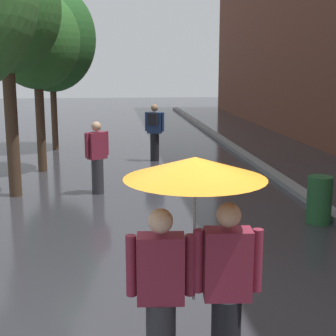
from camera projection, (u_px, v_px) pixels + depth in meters
name	position (u px, v px, depth m)	size (l,w,h in m)	color
kerb_strip	(250.00, 158.00, 15.07)	(0.30, 36.00, 0.12)	slate
street_tree_1	(4.00, 8.00, 10.21)	(2.27, 2.27, 5.30)	#473323
street_tree_2	(36.00, 41.00, 12.86)	(2.21, 2.21, 4.66)	#473323
street_tree_3	(51.00, 38.00, 16.34)	(2.90, 2.90, 5.35)	#473323
couple_under_umbrella	(195.00, 233.00, 4.24)	(1.19, 1.19, 2.05)	#2D2D33
litter_bin	(319.00, 200.00, 9.02)	(0.44, 0.44, 0.85)	#1E4C28
pedestrian_walking_midground	(154.00, 131.00, 14.82)	(0.55, 0.42, 1.67)	black
pedestrian_walking_far	(97.00, 157.00, 11.03)	(0.51, 0.40, 1.59)	#2D2D33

